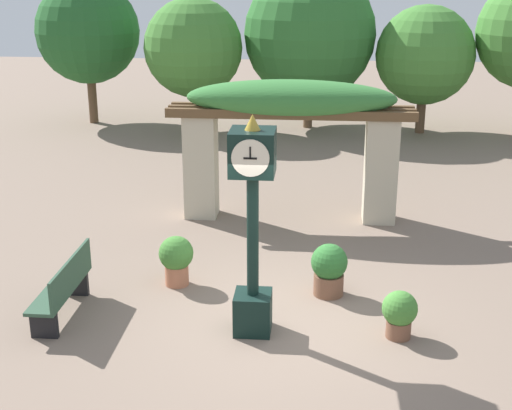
% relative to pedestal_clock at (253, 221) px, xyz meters
% --- Properties ---
extents(ground_plane, '(60.00, 60.00, 0.00)m').
position_rel_pedestal_clock_xyz_m(ground_plane, '(0.30, 0.28, -1.64)').
color(ground_plane, '#7F6B5B').
extents(pedestal_clock, '(0.59, 0.64, 3.08)m').
position_rel_pedestal_clock_xyz_m(pedestal_clock, '(0.00, 0.00, 0.00)').
color(pedestal_clock, black).
rests_on(pedestal_clock, ground).
extents(pergola, '(4.80, 1.23, 2.79)m').
position_rel_pedestal_clock_xyz_m(pergola, '(0.30, 4.77, 0.36)').
color(pergola, '#BCB299').
rests_on(pergola, ground).
extents(potted_plant_near_left, '(0.55, 0.55, 0.82)m').
position_rel_pedestal_clock_xyz_m(potted_plant_near_left, '(-1.35, 1.41, -1.18)').
color(potted_plant_near_left, '#B26B4C').
rests_on(potted_plant_near_left, ground).
extents(potted_plant_near_right, '(0.57, 0.57, 0.83)m').
position_rel_pedestal_clock_xyz_m(potted_plant_near_right, '(1.06, 1.26, -1.20)').
color(potted_plant_near_right, brown).
rests_on(potted_plant_near_right, ground).
extents(potted_plant_far_left, '(0.49, 0.49, 0.68)m').
position_rel_pedestal_clock_xyz_m(potted_plant_far_left, '(2.01, -0.00, -1.27)').
color(potted_plant_far_left, brown).
rests_on(potted_plant_far_left, ground).
extents(park_bench, '(0.42, 1.68, 0.89)m').
position_rel_pedestal_clock_xyz_m(park_bench, '(-2.77, 0.23, -1.20)').
color(park_bench, '#2D4C38').
rests_on(park_bench, ground).
extents(tree_line, '(16.65, 4.33, 4.89)m').
position_rel_pedestal_clock_xyz_m(tree_line, '(0.41, 13.09, 1.14)').
color(tree_line, brown).
rests_on(tree_line, ground).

